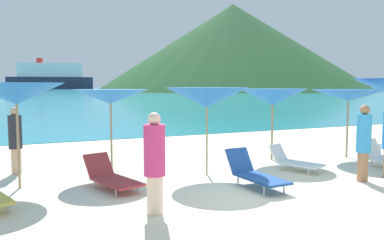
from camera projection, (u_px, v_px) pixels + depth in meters
name	position (u px, v px, depth m)	size (l,w,h in m)	color
ground_plane	(130.00, 140.00, 16.78)	(50.00, 100.00, 0.30)	beige
ocean_water	(22.00, 89.00, 215.67)	(650.00, 440.00, 0.02)	teal
headland_hill	(233.00, 48.00, 159.30)	(109.24, 109.24, 34.80)	#235128
umbrella_1	(16.00, 94.00, 8.17)	(2.04, 2.04, 2.24)	#9E7F59
umbrella_2	(111.00, 97.00, 9.59)	(2.00, 2.00, 2.08)	#9E7F59
umbrella_3	(207.00, 98.00, 9.47)	(2.18, 2.18, 2.13)	#9E7F59
umbrella_4	(273.00, 97.00, 11.40)	(2.15, 2.15, 2.08)	#9E7F59
umbrella_5	(348.00, 95.00, 11.80)	(2.39, 2.39, 2.06)	#9E7F59
lounge_chair_2	(111.00, 176.00, 8.31)	(1.03, 1.70, 0.66)	#A53333
lounge_chair_4	(254.00, 173.00, 8.43)	(0.68, 1.67, 0.75)	#1E478C
lounge_chair_5	(294.00, 161.00, 10.06)	(1.00, 1.45, 0.62)	white
beachgoer_1	(155.00, 161.00, 6.60)	(0.36, 0.36, 1.73)	beige
beachgoer_2	(364.00, 141.00, 8.87)	(0.32, 0.32, 1.74)	#A3704C
beachgoer_4	(15.00, 139.00, 9.62)	(0.32, 0.32, 1.65)	#DBAA84
cooler_box	(371.00, 149.00, 12.43)	(0.50, 0.36, 0.34)	white
cruise_ship	(51.00, 78.00, 241.62)	(50.98, 18.10, 18.75)	#262D47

